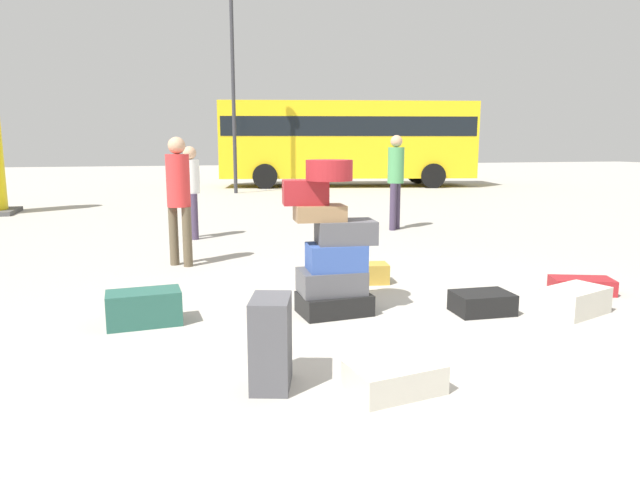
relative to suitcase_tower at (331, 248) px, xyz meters
name	(u,v)px	position (x,y,z in m)	size (l,w,h in m)	color
ground_plane	(387,330)	(0.32, -0.60, -0.63)	(80.00, 80.00, 0.00)	#ADA89E
suitcase_tower	(331,248)	(0.00, 0.00, 0.00)	(0.87, 0.56, 1.44)	black
suitcase_cream_white_trunk	(395,377)	(-0.10, -1.76, -0.53)	(0.58, 0.38, 0.19)	beige
suitcase_teal_left_side	(144,308)	(-1.70, 0.10, -0.47)	(0.63, 0.34, 0.31)	#26594C
suitcase_cream_behind_tower	(575,301)	(2.21, -0.64, -0.50)	(0.62, 0.38, 0.25)	beige
suitcase_tan_upright_blue	(358,274)	(0.63, 1.01, -0.51)	(0.67, 0.29, 0.23)	#B28C33
suitcase_maroon_right_side	(582,286)	(2.80, -0.04, -0.54)	(0.63, 0.33, 0.17)	maroon
suitcase_charcoal_foreground_far	(271,342)	(-0.85, -1.47, -0.32)	(0.25, 0.38, 0.60)	#4C4C51
suitcase_black_foreground_near	(482,303)	(1.38, -0.39, -0.53)	(0.54, 0.38, 0.20)	black
person_bearded_onlooker	(178,190)	(-1.31, 2.54, 0.37)	(0.30, 0.30, 1.68)	brown
person_tourist_with_camera	(191,184)	(-1.06, 4.70, 0.30)	(0.30, 0.33, 1.55)	#3F334C
person_passerby_in_red	(396,174)	(2.66, 4.75, 0.42)	(0.30, 0.30, 1.75)	#3F334C
parked_bus	(347,138)	(5.30, 15.79, 1.21)	(9.82, 4.49, 3.15)	yellow
lamp_post	(233,61)	(0.75, 13.61, 3.59)	(0.36, 0.36, 6.53)	#333338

